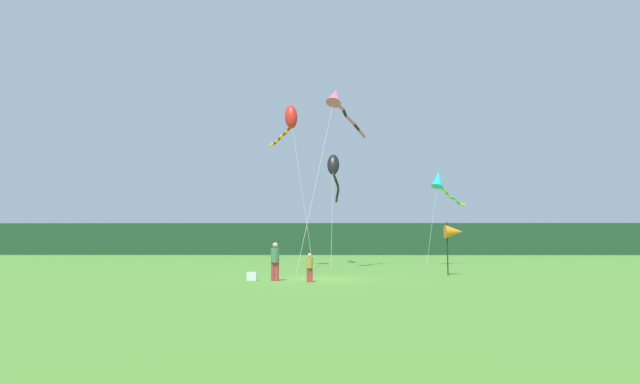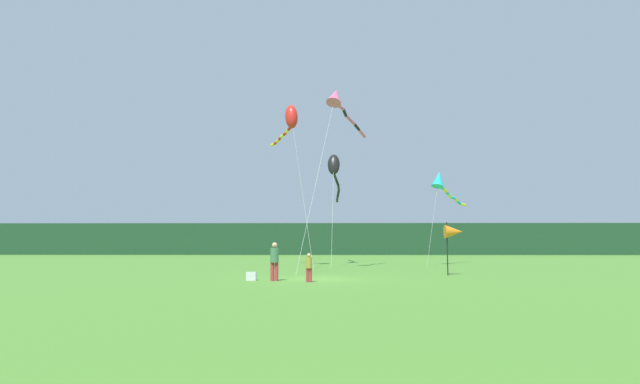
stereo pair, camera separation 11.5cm
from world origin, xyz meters
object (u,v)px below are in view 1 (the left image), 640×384
object	(u,v)px
kite_red	(290,119)
kite_cyan	(440,182)
banner_flag_pole	(454,232)
kite_rainbow	(338,101)
cooler_box	(252,276)
person_child	(310,266)
kite_black	(334,171)
person_adult	(275,259)

from	to	relation	value
kite_red	kite_cyan	bearing A→B (deg)	14.26
banner_flag_pole	kite_cyan	xyz separation A→B (m)	(1.87, 11.24, 3.87)
kite_cyan	kite_rainbow	size ratio (longest dim) A/B	0.60
banner_flag_pole	kite_red	world-z (taller)	kite_red
cooler_box	kite_red	size ratio (longest dim) A/B	0.04
banner_flag_pole	kite_red	bearing A→B (deg)	136.81
cooler_box	kite_rainbow	bearing A→B (deg)	66.47
banner_flag_pole	kite_rainbow	world-z (taller)	kite_rainbow
banner_flag_pole	kite_rainbow	distance (m)	11.71
person_child	kite_rainbow	distance (m)	14.33
person_child	kite_red	size ratio (longest dim) A/B	0.11
kite_black	kite_cyan	bearing A→B (deg)	-12.61
kite_cyan	person_child	bearing A→B (deg)	-119.99
person_child	banner_flag_pole	world-z (taller)	banner_flag_pole
person_adult	cooler_box	world-z (taller)	person_adult
banner_flag_pole	cooler_box	bearing A→B (deg)	-160.06
kite_cyan	kite_rainbow	xyz separation A→B (m)	(-7.64, -5.55, 4.58)
kite_black	kite_rainbow	distance (m)	8.07
cooler_box	banner_flag_pole	distance (m)	10.62
kite_cyan	kite_black	bearing A→B (deg)	167.39
cooler_box	kite_cyan	bearing A→B (deg)	51.73
person_child	kite_red	bearing A→B (deg)	97.90
person_adult	person_child	xyz separation A→B (m)	(1.53, -0.66, -0.25)
cooler_box	banner_flag_pole	xyz separation A→B (m)	(9.80, 3.56, 2.01)
banner_flag_pole	kite_red	xyz separation A→B (m)	(-9.02, 8.47, 8.00)
banner_flag_pole	kite_rainbow	bearing A→B (deg)	135.41
cooler_box	person_adult	bearing A→B (deg)	-15.89
banner_flag_pole	kite_red	distance (m)	14.74
person_child	kite_rainbow	size ratio (longest dim) A/B	0.11
kite_black	kite_red	xyz separation A→B (m)	(-3.10, -4.51, 3.01)
kite_black	kite_red	size ratio (longest dim) A/B	0.99
person_adult	kite_black	distance (m)	18.18
cooler_box	kite_rainbow	distance (m)	14.53
person_adult	kite_rainbow	distance (m)	13.93
person_child	banner_flag_pole	bearing A→B (deg)	32.01
cooler_box	banner_flag_pole	bearing A→B (deg)	19.94
person_adult	kite_rainbow	world-z (taller)	kite_rainbow
person_child	kite_rainbow	bearing A→B (deg)	81.92
person_adult	kite_red	size ratio (longest dim) A/B	0.15
kite_black	kite_rainbow	xyz separation A→B (m)	(0.15, -7.29, 3.45)
banner_flag_pole	kite_black	size ratio (longest dim) A/B	0.24
person_adult	kite_rainbow	bearing A→B (deg)	72.66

